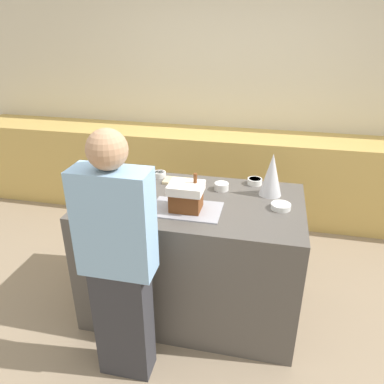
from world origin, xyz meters
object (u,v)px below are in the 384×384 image
(candy_bowl_beside_tree, at_px, (255,181))
(cookbook, at_px, (178,181))
(person, at_px, (119,262))
(candy_bowl_far_left, at_px, (145,186))
(mug, at_px, (92,193))
(candy_bowl_center_rear, at_px, (222,186))
(candy_bowl_front_corner, at_px, (160,174))
(decorative_tree, at_px, (272,175))
(baking_tray, at_px, (186,209))
(candy_bowl_far_right, at_px, (281,206))
(gingerbread_house, at_px, (186,196))

(candy_bowl_beside_tree, height_order, cookbook, candy_bowl_beside_tree)
(cookbook, relative_size, person, 0.14)
(candy_bowl_far_left, relative_size, mug, 1.42)
(candy_bowl_center_rear, bearing_deg, candy_bowl_front_corner, 165.14)
(cookbook, xyz_separation_m, person, (-0.11, -0.94, -0.11))
(decorative_tree, height_order, candy_bowl_front_corner, decorative_tree)
(baking_tray, xyz_separation_m, candy_bowl_far_left, (-0.37, 0.25, 0.02))
(candy_bowl_far_right, bearing_deg, candy_bowl_center_rear, 153.33)
(baking_tray, relative_size, person, 0.29)
(candy_bowl_beside_tree, xyz_separation_m, mug, (-1.09, -0.50, 0.02))
(candy_bowl_center_rear, xyz_separation_m, candy_bowl_front_corner, (-0.52, 0.14, -0.01))
(candy_bowl_far_left, bearing_deg, candy_bowl_front_corner, 81.49)
(gingerbread_house, bearing_deg, candy_bowl_front_corner, 123.68)
(decorative_tree, xyz_separation_m, candy_bowl_front_corner, (-0.87, 0.14, -0.13))
(gingerbread_house, bearing_deg, candy_bowl_center_rear, 63.63)
(baking_tray, xyz_separation_m, candy_bowl_front_corner, (-0.33, 0.50, 0.02))
(candy_bowl_center_rear, distance_m, candy_bowl_far_right, 0.48)
(decorative_tree, xyz_separation_m, candy_bowl_far_left, (-0.90, -0.11, -0.13))
(cookbook, bearing_deg, candy_bowl_beside_tree, 9.23)
(candy_bowl_center_rear, bearing_deg, person, -117.46)
(candy_bowl_center_rear, distance_m, mug, 0.93)
(candy_bowl_beside_tree, distance_m, person, 1.25)
(gingerbread_house, relative_size, candy_bowl_far_left, 1.93)
(candy_bowl_far_left, bearing_deg, candy_bowl_beside_tree, 18.98)
(baking_tray, bearing_deg, candy_bowl_front_corner, 123.64)
(baking_tray, bearing_deg, person, -118.20)
(candy_bowl_front_corner, height_order, mug, mug)
(decorative_tree, height_order, candy_bowl_far_right, decorative_tree)
(candy_bowl_center_rear, bearing_deg, candy_bowl_far_left, -168.25)
(gingerbread_house, bearing_deg, baking_tray, -151.73)
(candy_bowl_far_right, relative_size, person, 0.08)
(candy_bowl_front_corner, distance_m, candy_bowl_far_right, 1.01)
(baking_tray, relative_size, mug, 5.18)
(gingerbread_house, distance_m, candy_bowl_far_right, 0.63)
(gingerbread_house, xyz_separation_m, person, (-0.27, -0.51, -0.21))
(candy_bowl_beside_tree, distance_m, candy_bowl_center_rear, 0.28)
(gingerbread_house, height_order, candy_bowl_front_corner, gingerbread_house)
(gingerbread_house, relative_size, candy_bowl_far_right, 1.87)
(candy_bowl_far_right, height_order, cookbook, candy_bowl_far_right)
(baking_tray, distance_m, candy_bowl_center_rear, 0.41)
(candy_bowl_front_corner, relative_size, candy_bowl_far_right, 0.74)
(cookbook, bearing_deg, decorative_tree, -5.49)
(decorative_tree, bearing_deg, candy_bowl_far_left, -173.07)
(gingerbread_house, relative_size, decorative_tree, 0.79)
(gingerbread_house, xyz_separation_m, candy_bowl_center_rear, (0.18, 0.37, -0.07))
(decorative_tree, distance_m, candy_bowl_far_right, 0.26)
(candy_bowl_center_rear, xyz_separation_m, person, (-0.45, -0.88, -0.13))
(candy_bowl_front_corner, bearing_deg, candy_bowl_center_rear, -14.86)
(candy_bowl_center_rear, height_order, mug, mug)
(gingerbread_house, bearing_deg, candy_bowl_far_left, 146.09)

